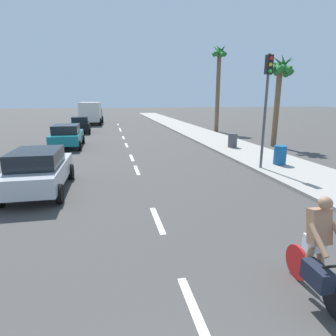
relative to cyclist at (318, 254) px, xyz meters
The scene contains 21 objects.
ground_plane 16.86m from the cyclist, 97.06° to the left, with size 160.00×160.00×0.00m, color #423F3D.
sidewalk_strip 19.40m from the cyclist, 74.83° to the left, with size 3.60×80.00×0.14m, color #9E998E.
lane_stripe_1 2.23m from the cyclist, behind, with size 0.16×1.80×0.01m, color white.
lane_stripe_2 4.30m from the cyclist, 119.34° to the left, with size 0.16×1.80×0.01m, color white.
lane_stripe_3 9.70m from the cyclist, 102.36° to the left, with size 0.16×1.80×0.01m, color white.
lane_stripe_4 12.53m from the cyclist, 99.53° to the left, with size 0.16×1.80×0.01m, color white.
lane_stripe_5 17.01m from the cyclist, 97.00° to the left, with size 0.16×1.80×0.01m, color white.
lane_stripe_6 21.06m from the cyclist, 95.65° to the left, with size 0.16×1.80×0.01m, color white.
lane_stripe_7 26.69m from the cyclist, 94.45° to the left, with size 0.16×1.80×0.01m, color white.
lane_stripe_8 28.33m from the cyclist, 94.19° to the left, with size 0.16×1.80×0.01m, color white.
lane_stripe_9 33.61m from the cyclist, 93.53° to the left, with size 0.16×1.80×0.01m, color white.
cyclist is the anchor object (origin of this frame).
parked_car_silver 9.12m from the cyclist, 129.69° to the left, with size 1.98×4.23×1.57m.
parked_car_teal 17.93m from the cyclist, 109.98° to the left, with size 2.07×4.45×1.57m.
parked_car_black 26.10m from the cyclist, 103.24° to the left, with size 2.02×4.07×1.57m.
delivery_truck 34.96m from the cyclist, 98.86° to the left, with size 2.90×6.34×2.80m.
palm_tree_mid 16.93m from the cyclist, 60.33° to the left, with size 1.88×2.01×6.25m.
palm_tree_far 25.35m from the cyclist, 72.48° to the left, with size 1.62×1.87×8.47m.
traffic_signal 9.39m from the cyclist, 65.83° to the left, with size 0.28×0.33×5.20m.
trash_bin_near 9.94m from the cyclist, 60.24° to the left, with size 0.60×0.60×0.93m, color #14518C.
trash_bin_far 14.57m from the cyclist, 70.93° to the left, with size 0.60×0.60×0.92m, color #47474C.
Camera 1 is at (-1.22, -0.29, 3.35)m, focal length 30.13 mm.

